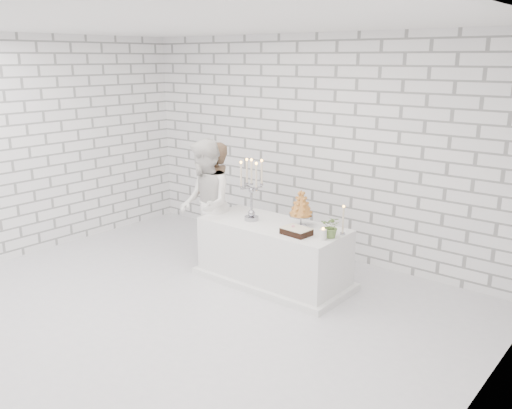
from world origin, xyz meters
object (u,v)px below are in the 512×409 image
Objects in this scene: bride at (205,205)px; candelabra at (251,190)px; cake_table at (273,253)px; groom at (214,202)px; croquembouche at (301,208)px.

candelabra is (0.69, 0.10, 0.29)m from bride.
groom is (-1.10, 0.13, 0.43)m from cake_table.
croquembouche is at bearing 53.87° from bride.
candelabra is at bearing -170.39° from cake_table.
cake_table is 1.19m from groom.
bride reaches higher than croquembouche.
cake_table is 1.11× the size of groom.
bride is (-0.99, -0.16, 0.47)m from cake_table.
groom reaches higher than candelabra.
candelabra is at bearing 50.26° from bride.
candelabra reaches higher than croquembouche.
croquembouche is (1.30, 0.28, 0.13)m from bride.
candelabra reaches higher than cake_table.
groom is 3.61× the size of croquembouche.
bride is at bearing 8.33° from groom.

